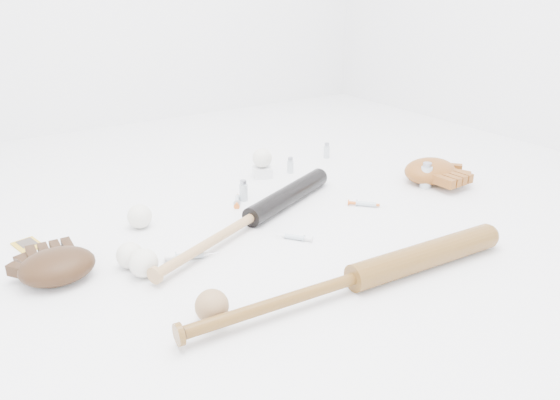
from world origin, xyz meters
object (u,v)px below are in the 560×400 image
bat_wood (356,278)px  pedestal (262,172)px  glove_dark (57,266)px  bat_dark (252,217)px

bat_wood → pedestal: bearing=77.2°
pedestal → bat_wood: bearing=-106.0°
glove_dark → pedestal: 0.94m
bat_dark → bat_wood: size_ratio=0.92×
bat_wood → glove_dark: glove_dark is taller
bat_dark → glove_dark: (-0.59, -0.00, 0.01)m
glove_dark → pedestal: bearing=25.9°
glove_dark → pedestal: size_ratio=3.24×
bat_wood → pedestal: bat_wood is taller
bat_dark → glove_dark: 0.59m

